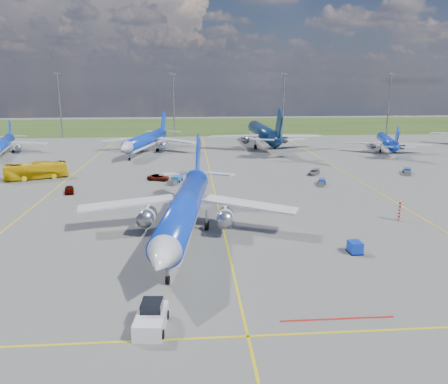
{
  "coord_description": "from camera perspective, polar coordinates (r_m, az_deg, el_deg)",
  "views": [
    {
      "loc": [
        -4.3,
        -50.7,
        19.81
      ],
      "look_at": [
        0.5,
        11.15,
        4.0
      ],
      "focal_mm": 35.0,
      "sensor_mm": 36.0,
      "label": 1
    }
  ],
  "objects": [
    {
      "name": "floodlight_masts",
      "position": [
        161.5,
        0.66,
        11.72
      ],
      "size": [
        202.2,
        0.5,
        22.7
      ],
      "color": "slate",
      "rests_on": "ground"
    },
    {
      "name": "uld_container",
      "position": [
        54.39,
        16.74,
        -6.91
      ],
      "size": [
        1.49,
        1.82,
        1.4
      ],
      "primitive_type": "cube",
      "rotation": [
        0.0,
        0.0,
        0.05
      ],
      "color": "#0E32C7",
      "rests_on": "ground"
    },
    {
      "name": "warning_post",
      "position": [
        68.55,
        22.0,
        -2.27
      ],
      "size": [
        0.5,
        0.5,
        3.0
      ],
      "primitive_type": "cylinder",
      "color": "red",
      "rests_on": "ground"
    },
    {
      "name": "service_car_b",
      "position": [
        90.48,
        -8.56,
        1.9
      ],
      "size": [
        4.96,
        3.54,
        1.25
      ],
      "primitive_type": "imported",
      "rotation": [
        0.0,
        0.0,
        1.21
      ],
      "color": "#999999",
      "rests_on": "ground"
    },
    {
      "name": "ground",
      "position": [
        54.61,
        0.38,
        -6.97
      ],
      "size": [
        400.0,
        400.0,
        0.0
      ],
      "primitive_type": "plane",
      "color": "#5A5A57",
      "rests_on": "ground"
    },
    {
      "name": "taxiway_lines",
      "position": [
        80.99,
        -1.14,
        0.14
      ],
      "size": [
        60.25,
        160.0,
        0.02
      ],
      "color": "yellow",
      "rests_on": "ground"
    },
    {
      "name": "bg_jet_ne",
      "position": [
        135.32,
        20.42,
        4.98
      ],
      "size": [
        32.13,
        37.43,
        8.39
      ],
      "primitive_type": null,
      "rotation": [
        0.0,
        0.0,
        2.87
      ],
      "color": "#0E34C6",
      "rests_on": "ground"
    },
    {
      "name": "pushback_tug",
      "position": [
        37.88,
        -9.48,
        -15.94
      ],
      "size": [
        2.68,
        6.32,
        2.11
      ],
      "rotation": [
        0.0,
        0.0,
        -0.08
      ],
      "color": "silver",
      "rests_on": "ground"
    },
    {
      "name": "apron_bus",
      "position": [
        98.74,
        -23.35,
        2.58
      ],
      "size": [
        12.75,
        7.36,
        3.5
      ],
      "primitive_type": "imported",
      "rotation": [
        0.0,
        0.0,
        1.95
      ],
      "color": "yellow",
      "rests_on": "ground"
    },
    {
      "name": "baggage_tug_e",
      "position": [
        104.13,
        22.8,
        2.5
      ],
      "size": [
        3.26,
        5.2,
        1.14
      ],
      "rotation": [
        0.0,
        0.0,
        -0.41
      ],
      "color": "#19559A",
      "rests_on": "ground"
    },
    {
      "name": "grass_strip",
      "position": [
        201.72,
        -3.23,
        8.64
      ],
      "size": [
        400.0,
        80.0,
        0.01
      ],
      "primitive_type": "cube",
      "color": "#2D4719",
      "rests_on": "ground"
    },
    {
      "name": "bg_jet_nnw",
      "position": [
        126.67,
        -10.08,
        5.08
      ],
      "size": [
        38.48,
        45.29,
        10.28
      ],
      "primitive_type": null,
      "rotation": [
        0.0,
        0.0,
        -0.24
      ],
      "color": "#0E34C6",
      "rests_on": "ground"
    },
    {
      "name": "bg_jet_nw",
      "position": [
        136.69,
        -26.76,
        4.43
      ],
      "size": [
        30.3,
        36.03,
        8.27
      ],
      "primitive_type": null,
      "rotation": [
        0.0,
        0.0,
        0.22
      ],
      "color": "#0E34C6",
      "rests_on": "ground"
    },
    {
      "name": "main_airliner",
      "position": [
        57.92,
        -5.07,
        -5.76
      ],
      "size": [
        36.74,
        45.49,
        11.0
      ],
      "primitive_type": null,
      "rotation": [
        0.0,
        0.0,
        -0.12
      ],
      "color": "#0E34C6",
      "rests_on": "ground"
    },
    {
      "name": "service_car_c",
      "position": [
        97.01,
        11.66,
        2.56
      ],
      "size": [
        3.64,
        4.16,
        1.15
      ],
      "primitive_type": "imported",
      "rotation": [
        0.0,
        0.0,
        -0.63
      ],
      "color": "#999999",
      "rests_on": "ground"
    },
    {
      "name": "baggage_tug_c",
      "position": [
        87.84,
        -6.39,
        1.55
      ],
      "size": [
        2.96,
        5.48,
        1.19
      ],
      "rotation": [
        0.0,
        0.0,
        -0.31
      ],
      "color": "#1B61A5",
      "rests_on": "ground"
    },
    {
      "name": "service_car_a",
      "position": [
        84.11,
        -19.57,
        0.3
      ],
      "size": [
        2.42,
        4.15,
        1.33
      ],
      "primitive_type": "imported",
      "rotation": [
        0.0,
        0.0,
        0.23
      ],
      "color": "#999999",
      "rests_on": "ground"
    },
    {
      "name": "baggage_tug_w",
      "position": [
        87.84,
        12.64,
        1.22
      ],
      "size": [
        2.5,
        4.46,
        0.97
      ],
      "rotation": [
        0.0,
        0.0,
        -0.33
      ],
      "color": "#1A409D",
      "rests_on": "ground"
    },
    {
      "name": "bg_jet_n",
      "position": [
        135.87,
        5.13,
        5.86
      ],
      "size": [
        37.69,
        48.94,
        12.63
      ],
      "primitive_type": null,
      "rotation": [
        0.0,
        0.0,
        3.16
      ],
      "color": "#071E41",
      "rests_on": "ground"
    }
  ]
}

